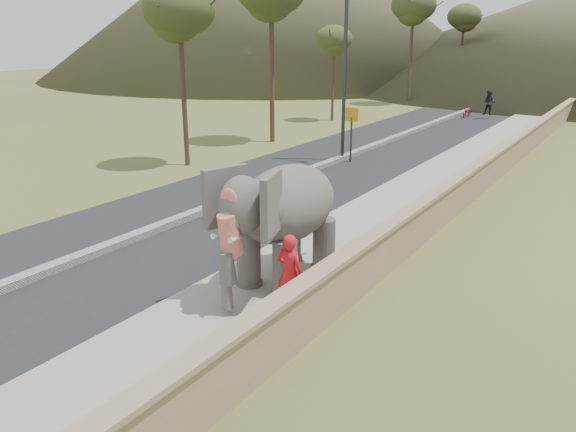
# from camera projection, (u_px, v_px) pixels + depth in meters

# --- Properties ---
(ground) EXTENTS (160.00, 160.00, 0.00)m
(ground) POSITION_uv_depth(u_px,v_px,m) (295.00, 277.00, 13.13)
(ground) COLOR olive
(ground) RESTS_ON ground
(road) EXTENTS (7.00, 120.00, 0.03)m
(road) POSITION_uv_depth(u_px,v_px,m) (320.00, 168.00, 23.70)
(road) COLOR black
(road) RESTS_ON ground
(median) EXTENTS (0.35, 120.00, 0.22)m
(median) POSITION_uv_depth(u_px,v_px,m) (320.00, 166.00, 23.67)
(median) COLOR black
(median) RESTS_ON ground
(walkway) EXTENTS (3.00, 120.00, 0.15)m
(walkway) POSITION_uv_depth(u_px,v_px,m) (436.00, 183.00, 21.11)
(walkway) COLOR #9E9687
(walkway) RESTS_ON ground
(parapet) EXTENTS (0.30, 120.00, 1.10)m
(parapet) POSITION_uv_depth(u_px,v_px,m) (482.00, 177.00, 20.12)
(parapet) COLOR tan
(parapet) RESTS_ON ground
(lamppost) EXTENTS (1.76, 0.36, 8.00)m
(lamppost) POSITION_uv_depth(u_px,v_px,m) (352.00, 48.00, 23.62)
(lamppost) COLOR #2C2C31
(lamppost) RESTS_ON ground
(signboard) EXTENTS (0.60, 0.08, 2.40)m
(signboard) POSITION_uv_depth(u_px,v_px,m) (352.00, 125.00, 24.38)
(signboard) COLOR #2D2D33
(signboard) RESTS_ON ground
(elephant_and_man) EXTENTS (2.18, 3.74, 2.71)m
(elephant_and_man) POSITION_uv_depth(u_px,v_px,m) (288.00, 220.00, 12.38)
(elephant_and_man) COLOR #625D58
(elephant_and_man) RESTS_ON ground
(motorcyclist) EXTENTS (2.09, 1.67, 1.88)m
(motorcyclist) POSITION_uv_depth(u_px,v_px,m) (478.00, 107.00, 37.77)
(motorcyclist) COLOR maroon
(motorcyclist) RESTS_ON ground
(trees) EXTENTS (41.55, 42.76, 9.09)m
(trees) POSITION_uv_depth(u_px,v_px,m) (500.00, 58.00, 35.95)
(trees) COLOR #473828
(trees) RESTS_ON ground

